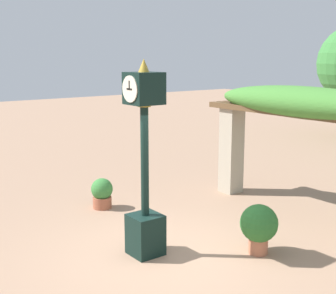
# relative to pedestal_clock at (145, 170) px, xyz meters

# --- Properties ---
(ground_plane) EXTENTS (60.00, 60.00, 0.00)m
(ground_plane) POSITION_rel_pedestal_clock_xyz_m (0.24, 0.24, -1.54)
(ground_plane) COLOR #9E7A60
(pedestal_clock) EXTENTS (0.54, 0.58, 3.43)m
(pedestal_clock) POSITION_rel_pedestal_clock_xyz_m (0.00, 0.00, 0.00)
(pedestal_clock) COLOR black
(pedestal_clock) RESTS_ON ground
(pergola) EXTENTS (5.36, 1.06, 2.84)m
(pergola) POSITION_rel_pedestal_clock_xyz_m (0.24, 3.95, 0.66)
(pergola) COLOR #A89E89
(pergola) RESTS_ON ground
(potted_plant_near_left) EXTENTS (0.68, 0.68, 0.90)m
(potted_plant_near_left) POSITION_rel_pedestal_clock_xyz_m (1.18, 1.63, -1.02)
(potted_plant_near_left) COLOR #B26B4C
(potted_plant_near_left) RESTS_ON ground
(potted_plant_near_right) EXTENTS (0.50, 0.50, 0.71)m
(potted_plant_near_right) POSITION_rel_pedestal_clock_xyz_m (-2.73, 0.63, -1.18)
(potted_plant_near_right) COLOR #9E563D
(potted_plant_near_right) RESTS_ON ground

